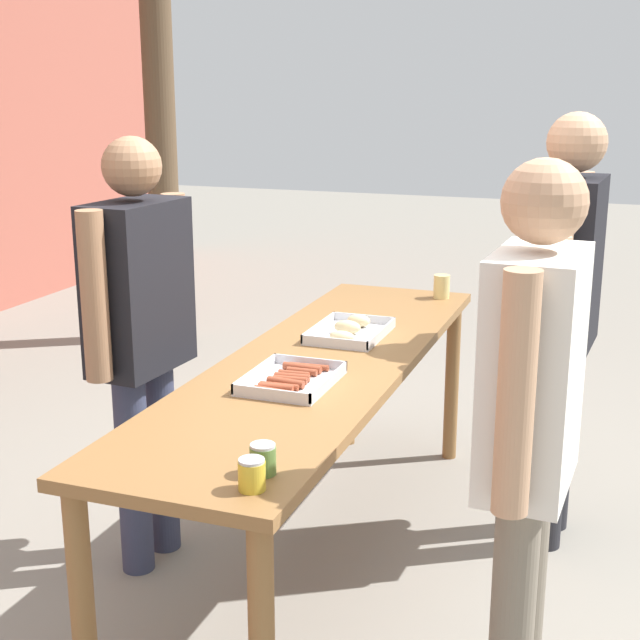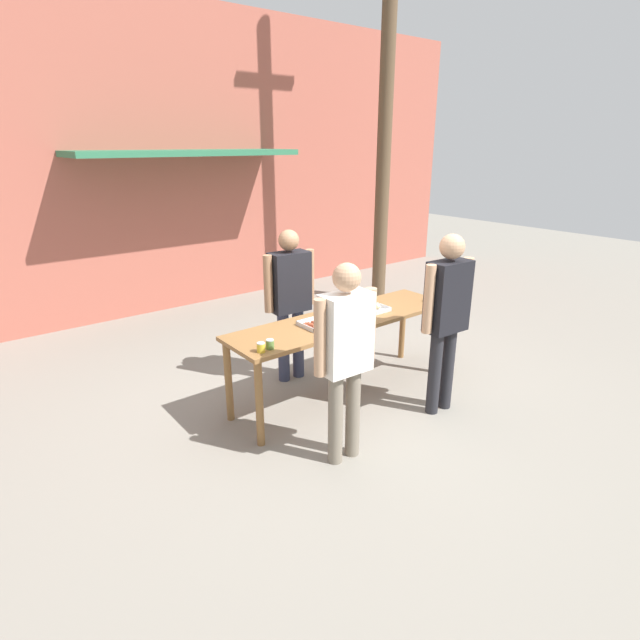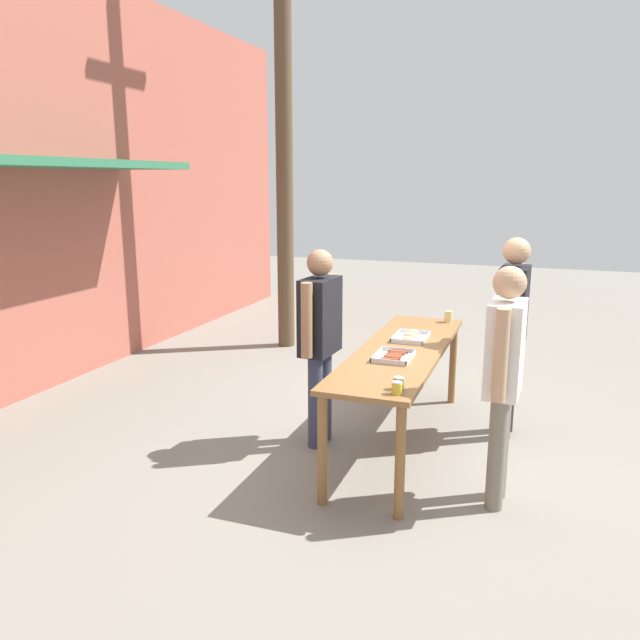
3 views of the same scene
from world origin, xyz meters
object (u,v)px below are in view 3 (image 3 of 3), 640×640
Objects in this scene: person_customer_holding_hotdog at (504,366)px; beer_cup at (449,317)px; food_tray_buns at (411,337)px; condiment_jar_mustard at (397,388)px; person_server_behind_table at (320,331)px; condiment_jar_ketchup at (399,383)px; person_customer_with_cup at (512,319)px; food_tray_sausages at (394,357)px; utility_pole at (283,84)px.

beer_cup is at bearing -158.18° from person_customer_holding_hotdog.
food_tray_buns is 4.71× the size of condiment_jar_mustard.
person_customer_holding_hotdog reaches higher than person_server_behind_table.
beer_cup is (0.79, -0.21, 0.04)m from food_tray_buns.
condiment_jar_ketchup is 1.69m from person_customer_with_cup.
condiment_jar_ketchup reaches higher than food_tray_sausages.
food_tray_sausages is 0.66m from food_tray_buns.
condiment_jar_mustard is at bearing -132.18° from person_server_behind_table.
condiment_jar_mustard is 5.20m from utility_pole.
person_server_behind_table is at bearing -106.86° from person_customer_holding_hotdog.
person_server_behind_table is at bearing 43.66° from condiment_jar_mustard.
utility_pole is at bearing 32.37° from condiment_jar_mustard.
food_tray_sausages is at bearing 15.99° from condiment_jar_ketchup.
beer_cup is at bearing -29.03° from person_server_behind_table.
beer_cup reaches higher than condiment_jar_ketchup.
utility_pole is at bearing 32.22° from person_server_behind_table.
food_tray_buns is at bearing -136.96° from utility_pole.
person_customer_holding_hotdog is at bearing -116.27° from food_tray_sausages.
beer_cup is (2.16, -0.01, 0.01)m from condiment_jar_ketchup.
condiment_jar_ketchup is at bearing -147.08° from utility_pole.
food_tray_buns is 1.48m from condiment_jar_mustard.
person_server_behind_table is at bearing 146.81° from beer_cup.
person_server_behind_table is (-0.54, 0.66, 0.13)m from food_tray_buns.
person_customer_holding_hotdog is at bearing -66.99° from condiment_jar_ketchup.
person_server_behind_table is 0.95× the size of person_customer_with_cup.
condiment_jar_ketchup is at bearing -18.63° from person_customer_with_cup.
food_tray_buns is 4.12m from utility_pole.
utility_pole is (3.74, 2.42, 2.52)m from condiment_jar_ketchup.
food_tray_buns is (0.66, -0.00, 0.01)m from food_tray_sausages.
person_customer_holding_hotdog is 0.96× the size of person_customer_with_cup.
person_customer_with_cup reaches higher than person_customer_holding_hotdog.
person_server_behind_table reaches higher than condiment_jar_ketchup.
condiment_jar_mustard is at bearing -17.07° from person_customer_with_cup.
condiment_jar_ketchup is at bearing 179.78° from beer_cup.
condiment_jar_ketchup is 0.01× the size of utility_pole.
utility_pole is (2.38, 2.22, 2.54)m from food_tray_buns.
person_customer_holding_hotdog reaches higher than food_tray_sausages.
beer_cup reaches higher than food_tray_sausages.
person_customer_holding_hotdog reaches higher than food_tray_buns.
condiment_jar_ketchup is at bearing -171.56° from food_tray_buns.
beer_cup is 0.06× the size of person_customer_with_cup.
person_server_behind_table is 4.10m from utility_pole.
beer_cup is 1.99m from person_customer_holding_hotdog.
person_server_behind_table reaches higher than condiment_jar_mustard.
person_customer_with_cup reaches higher than person_server_behind_table.
condiment_jar_mustard is (-0.81, -0.21, 0.03)m from food_tray_sausages.
person_customer_holding_hotdog reaches higher than condiment_jar_ketchup.
condiment_jar_mustard reaches higher than food_tray_buns.
utility_pole reaches higher than food_tray_sausages.
food_tray_sausages is 0.06× the size of utility_pole.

